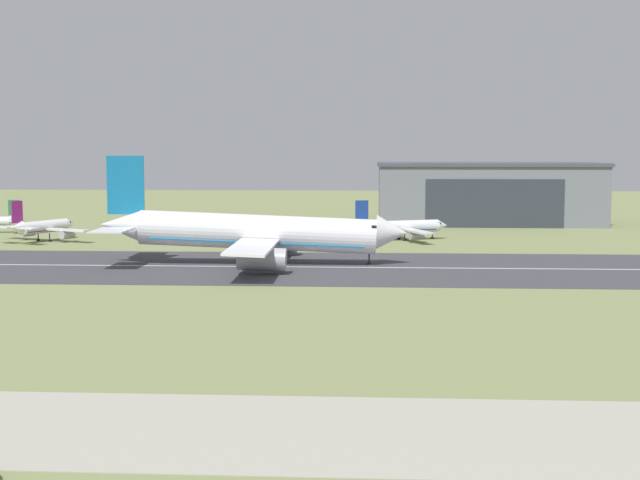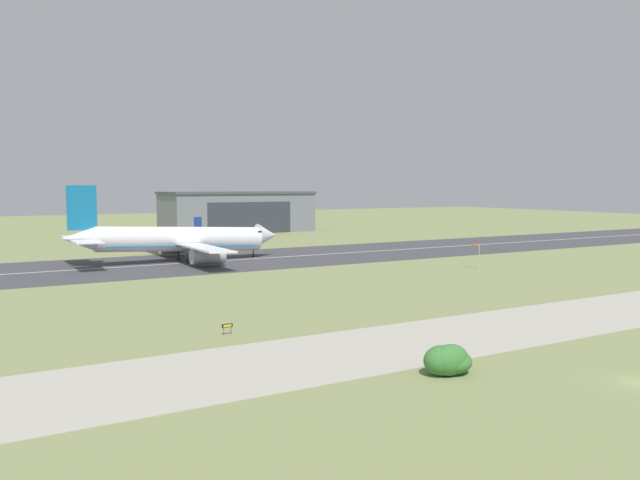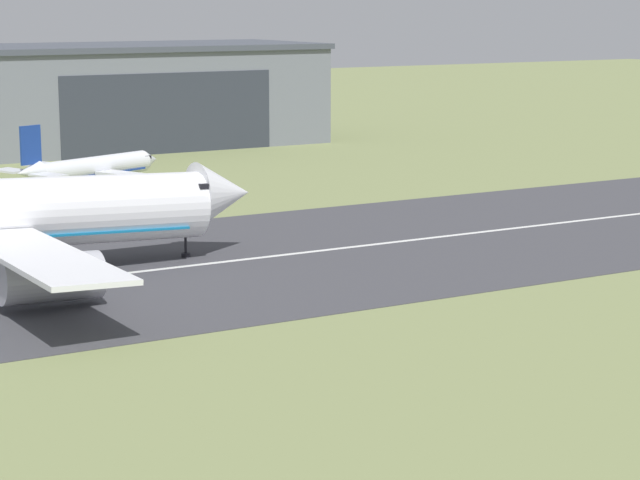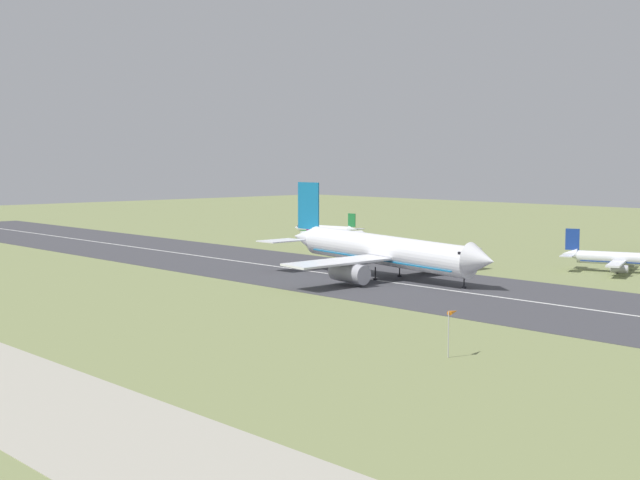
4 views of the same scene
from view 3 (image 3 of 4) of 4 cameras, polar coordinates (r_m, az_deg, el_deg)
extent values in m
cube|color=#3D3D42|center=(109.17, -10.50, -1.71)|extent=(451.43, 43.40, 0.06)
cube|color=silver|center=(109.17, -10.51, -1.69)|extent=(406.28, 0.70, 0.01)
cube|color=slate|center=(210.28, -8.49, 6.47)|extent=(59.16, 28.30, 15.73)
cube|color=#424751|center=(209.83, -8.55, 8.73)|extent=(60.16, 29.30, 0.90)
cube|color=#2D333D|center=(197.36, -6.91, 5.77)|extent=(35.50, 0.12, 12.59)
cone|color=white|center=(117.30, -4.47, 2.13)|extent=(5.76, 6.14, 6.27)
cube|color=black|center=(115.81, -5.80, 2.61)|extent=(1.18, 5.17, 0.48)
cube|color=white|center=(95.48, -12.65, -0.74)|extent=(6.83, 23.39, 0.64)
cylinder|color=#A8A8B2|center=(98.05, -12.23, -1.70)|extent=(8.07, 3.86, 4.06)
cylinder|color=black|center=(116.35, -6.16, -0.16)|extent=(0.24, 0.24, 2.69)
cylinder|color=black|center=(116.57, -6.15, -0.70)|extent=(0.84, 0.84, 0.44)
cylinder|color=silver|center=(158.53, -10.32, 3.28)|extent=(16.95, 8.89, 2.73)
cone|color=silver|center=(165.19, -7.79, 3.65)|extent=(3.30, 3.45, 2.73)
cone|color=silver|center=(151.89, -13.19, 3.03)|extent=(3.96, 3.50, 2.46)
cube|color=black|center=(164.19, -8.13, 3.79)|extent=(1.88, 2.57, 0.44)
cube|color=navy|center=(158.63, -10.31, 3.01)|extent=(15.30, 8.13, 0.20)
cube|color=silver|center=(153.86, -8.51, 2.93)|extent=(6.59, 11.15, 0.40)
cylinder|color=#A8A8B2|center=(155.01, -8.58, 2.58)|extent=(3.93, 2.89, 1.70)
cube|color=silver|center=(163.91, -11.83, 3.30)|extent=(6.59, 11.15, 0.40)
cylinder|color=#A8A8B2|center=(163.75, -11.47, 2.92)|extent=(3.93, 2.89, 1.70)
cube|color=navy|center=(151.81, -13.09, 4.25)|extent=(2.87, 1.36, 4.65)
cube|color=silver|center=(149.31, -12.32, 2.91)|extent=(3.97, 4.85, 0.24)
cube|color=silver|center=(154.64, -13.97, 3.10)|extent=(3.97, 4.85, 0.24)
cylinder|color=black|center=(163.80, -8.38, 2.79)|extent=(0.24, 0.24, 1.69)
cylinder|color=black|center=(163.89, -8.37, 2.58)|extent=(0.84, 0.84, 0.44)
cylinder|color=black|center=(157.52, -9.93, 2.43)|extent=(0.24, 0.24, 1.69)
cylinder|color=black|center=(157.61, -9.93, 2.20)|extent=(0.84, 0.84, 0.44)
cylinder|color=black|center=(159.94, -10.73, 2.53)|extent=(0.24, 0.24, 1.69)
cylinder|color=black|center=(160.03, -10.72, 2.31)|extent=(0.84, 0.84, 0.44)
camera|label=1|loc=(69.76, 105.67, -5.61)|focal=50.00mm
camera|label=2|loc=(51.90, 171.07, -15.61)|focal=35.00mm
camera|label=4|loc=(152.43, 70.07, 3.98)|focal=50.00mm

